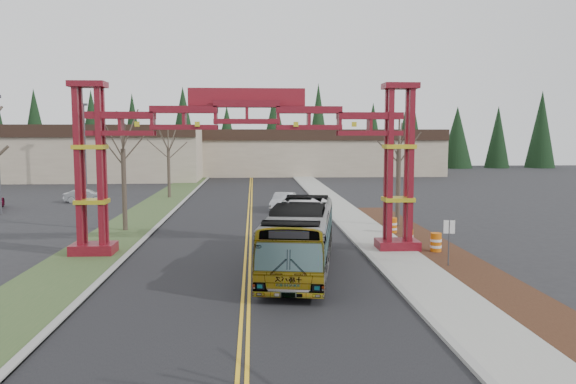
{
  "coord_description": "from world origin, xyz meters",
  "views": [
    {
      "loc": [
        0.33,
        -11.23,
        6.22
      ],
      "look_at": [
        2.0,
        15.92,
        3.44
      ],
      "focal_mm": 35.0,
      "sensor_mm": 36.0,
      "label": 1
    }
  ],
  "objects": [
    {
      "name": "transit_bus",
      "position": [
        2.45,
        14.0,
        1.55
      ],
      "size": [
        4.39,
        11.4,
        3.1
      ],
      "primitive_type": "imported",
      "rotation": [
        0.0,
        0.0,
        -0.16
      ],
      "color": "#B1B3BA",
      "rests_on": "ground"
    },
    {
      "name": "retail_building_west",
      "position": [
        -30.0,
        71.96,
        3.76
      ],
      "size": [
        46.0,
        22.3,
        7.5
      ],
      "color": "tan",
      "rests_on": "ground"
    },
    {
      "name": "landscape_strip",
      "position": [
        10.2,
        10.0,
        0.06
      ],
      "size": [
        2.6,
        50.0,
        0.12
      ],
      "primitive_type": "cube",
      "color": "#321910",
      "rests_on": "ground"
    },
    {
      "name": "barrel_mid",
      "position": [
        8.81,
        18.78,
        0.51
      ],
      "size": [
        0.56,
        0.56,
        1.03
      ],
      "color": "#CB5C0B",
      "rests_on": "ground"
    },
    {
      "name": "bare_tree_median_far",
      "position": [
        -8.0,
        44.38,
        4.9
      ],
      "size": [
        3.02,
        3.02,
        6.92
      ],
      "color": "#382D26",
      "rests_on": "ground"
    },
    {
      "name": "sidewalk_right",
      "position": [
        7.6,
        25.0,
        0.08
      ],
      "size": [
        2.6,
        110.0,
        0.14
      ],
      "primitive_type": "cube",
      "color": "gray",
      "rests_on": "ground"
    },
    {
      "name": "street_sign",
      "position": [
        9.4,
        14.03,
        1.62
      ],
      "size": [
        0.51,
        0.14,
        2.26
      ],
      "color": "#3F3F44",
      "rests_on": "ground"
    },
    {
      "name": "curb_left",
      "position": [
        -6.15,
        25.0,
        0.07
      ],
      "size": [
        0.3,
        110.0,
        0.15
      ],
      "primitive_type": "cube",
      "color": "gray",
      "rests_on": "ground"
    },
    {
      "name": "barrel_south",
      "position": [
        9.86,
        17.23,
        0.55
      ],
      "size": [
        0.59,
        0.59,
        1.09
      ],
      "color": "#CB5C0B",
      "rests_on": "ground"
    },
    {
      "name": "road",
      "position": [
        0.0,
        25.0,
        0.01
      ],
      "size": [
        12.0,
        110.0,
        0.02
      ],
      "primitive_type": "cube",
      "color": "black",
      "rests_on": "ground"
    },
    {
      "name": "barrel_north",
      "position": [
        8.97,
        22.92,
        0.53
      ],
      "size": [
        0.57,
        0.57,
        1.06
      ],
      "color": "#CB5C0B",
      "rests_on": "ground"
    },
    {
      "name": "curb_right",
      "position": [
        6.15,
        25.0,
        0.07
      ],
      "size": [
        0.3,
        110.0,
        0.15
      ],
      "primitive_type": "cube",
      "color": "gray",
      "rests_on": "ground"
    },
    {
      "name": "grass_median",
      "position": [
        -8.0,
        25.0,
        0.04
      ],
      "size": [
        4.0,
        110.0,
        0.08
      ],
      "primitive_type": "cube",
      "color": "#334D26",
      "rests_on": "ground"
    },
    {
      "name": "light_pole_far",
      "position": [
        -19.69,
        56.97,
        5.73
      ],
      "size": [
        0.86,
        0.43,
        9.9
      ],
      "color": "#3F3F44",
      "rests_on": "ground"
    },
    {
      "name": "retail_building_east",
      "position": [
        10.0,
        79.95,
        3.51
      ],
      "size": [
        38.0,
        20.3,
        7.0
      ],
      "color": "tan",
      "rests_on": "ground"
    },
    {
      "name": "silver_sedan",
      "position": [
        2.78,
        34.43,
        0.73
      ],
      "size": [
        2.57,
        4.7,
        1.47
      ],
      "primitive_type": "imported",
      "rotation": [
        0.0,
        0.0,
        -0.24
      ],
      "color": "#A5A8AD",
      "rests_on": "ground"
    },
    {
      "name": "bare_tree_right_far",
      "position": [
        10.0,
        25.68,
        5.4
      ],
      "size": [
        3.12,
        3.12,
        7.5
      ],
      "color": "#382D26",
      "rests_on": "ground"
    },
    {
      "name": "lane_line_right",
      "position": [
        0.12,
        25.0,
        0.03
      ],
      "size": [
        0.12,
        100.0,
        0.01
      ],
      "primitive_type": "cube",
      "color": "gold",
      "rests_on": "road"
    },
    {
      "name": "gateway_arch",
      "position": [
        0.0,
        18.0,
        5.98
      ],
      "size": [
        18.2,
        1.6,
        8.9
      ],
      "color": "#580B15",
      "rests_on": "ground"
    },
    {
      "name": "lane_line_left",
      "position": [
        -0.12,
        25.0,
        0.03
      ],
      "size": [
        0.12,
        100.0,
        0.01
      ],
      "primitive_type": "cube",
      "color": "gold",
      "rests_on": "road"
    },
    {
      "name": "parked_car_far_a",
      "position": [
        -15.23,
        41.27,
        0.61
      ],
      "size": [
        3.82,
        1.67,
        1.22
      ],
      "primitive_type": "imported",
      "rotation": [
        0.0,
        0.0,
        1.67
      ],
      "color": "#A6ABAE",
      "rests_on": "ground"
    },
    {
      "name": "bare_tree_median_mid",
      "position": [
        -8.0,
        25.25,
        5.28
      ],
      "size": [
        3.04,
        3.04,
        7.32
      ],
      "color": "#382D26",
      "rests_on": "ground"
    },
    {
      "name": "conifer_treeline",
      "position": [
        0.25,
        92.0,
        6.49
      ],
      "size": [
        116.1,
        5.6,
        13.0
      ],
      "color": "black",
      "rests_on": "ground"
    }
  ]
}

